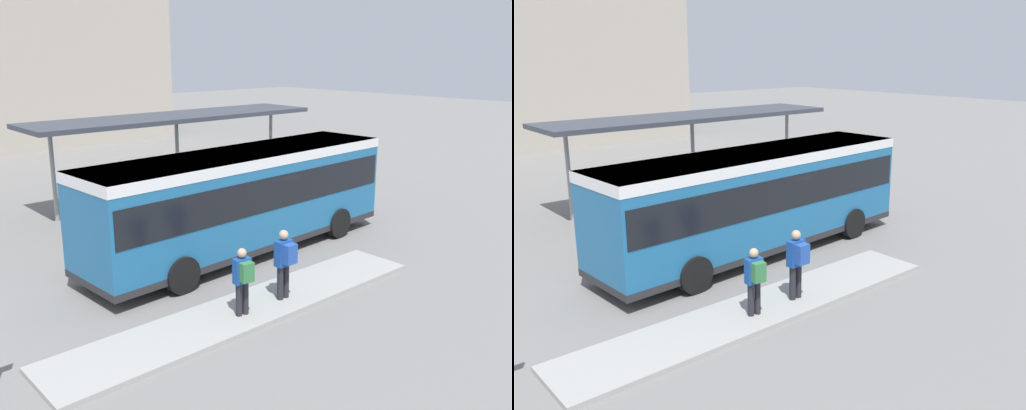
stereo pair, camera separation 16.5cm
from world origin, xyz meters
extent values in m
plane|color=slate|center=(0.00, 0.00, 0.00)|extent=(120.00, 120.00, 0.00)
cube|color=#9E9E99|center=(-2.63, -3.34, 0.06)|extent=(10.38, 1.80, 0.12)
cube|color=#1E6093|center=(0.00, 0.00, 1.77)|extent=(10.76, 3.03, 2.84)
cube|color=white|center=(0.00, 0.00, 3.04)|extent=(10.78, 3.05, 0.30)
cube|color=black|center=(0.00, 0.00, 2.11)|extent=(10.55, 3.05, 0.99)
cube|color=black|center=(5.30, 0.28, 2.11)|extent=(0.20, 2.28, 1.09)
cube|color=#28282B|center=(0.00, 0.00, 0.45)|extent=(10.77, 3.04, 0.20)
cylinder|color=black|center=(3.23, 1.36, 0.51)|extent=(1.03, 0.33, 1.02)
cylinder|color=black|center=(3.36, -1.01, 0.51)|extent=(1.03, 0.33, 1.02)
cylinder|color=black|center=(-3.36, 1.01, 0.51)|extent=(1.03, 0.33, 1.02)
cylinder|color=black|center=(-3.23, -1.36, 0.51)|extent=(1.03, 0.33, 1.02)
cylinder|color=#232328|center=(-1.77, -3.51, 0.56)|extent=(0.16, 0.16, 0.87)
cylinder|color=#232328|center=(-1.57, -3.51, 0.56)|extent=(0.16, 0.16, 0.87)
cube|color=#194799|center=(-1.67, -3.51, 1.32)|extent=(0.44, 0.24, 0.66)
cube|color=#234CA3|center=(-1.66, -3.74, 1.36)|extent=(0.33, 0.22, 0.50)
sphere|color=tan|center=(-1.67, -3.51, 1.79)|extent=(0.24, 0.24, 0.24)
cylinder|color=#232328|center=(-3.12, -3.54, 0.52)|extent=(0.15, 0.15, 0.81)
cylinder|color=#232328|center=(-2.94, -3.56, 0.52)|extent=(0.15, 0.15, 0.81)
cube|color=#194799|center=(-3.03, -3.55, 1.23)|extent=(0.43, 0.27, 0.60)
cube|color=#337542|center=(-3.06, -3.75, 1.26)|extent=(0.32, 0.23, 0.46)
sphere|color=tan|center=(-3.03, -3.55, 1.66)|extent=(0.22, 0.22, 0.22)
torus|color=black|center=(9.06, 5.43, 0.37)|extent=(0.09, 0.76, 0.76)
torus|color=black|center=(9.00, 4.39, 0.37)|extent=(0.09, 0.76, 0.76)
cylinder|color=black|center=(9.03, 4.91, 0.62)|extent=(0.08, 0.81, 0.04)
cylinder|color=black|center=(9.02, 4.72, 0.56)|extent=(0.04, 0.04, 0.37)
cube|color=black|center=(9.02, 4.72, 0.75)|extent=(0.08, 0.18, 0.04)
cylinder|color=black|center=(9.05, 5.32, 0.71)|extent=(0.48, 0.06, 0.03)
torus|color=black|center=(8.69, 5.28, 0.33)|extent=(0.06, 0.68, 0.68)
torus|color=black|center=(8.68, 6.20, 0.33)|extent=(0.06, 0.68, 0.68)
cylinder|color=silver|center=(8.69, 5.74, 0.55)|extent=(0.04, 0.71, 0.04)
cylinder|color=silver|center=(8.68, 5.90, 0.50)|extent=(0.04, 0.04, 0.33)
cube|color=black|center=(8.68, 5.90, 0.66)|extent=(0.07, 0.18, 0.04)
cylinder|color=silver|center=(8.69, 5.38, 0.63)|extent=(0.48, 0.04, 0.03)
cube|color=#383D47|center=(2.43, 7.21, 3.45)|extent=(12.76, 3.02, 0.18)
cylinder|color=gray|center=(-2.99, 7.21, 1.68)|extent=(0.16, 0.16, 3.36)
cylinder|color=gray|center=(7.85, 7.21, 1.68)|extent=(0.16, 0.16, 3.36)
cylinder|color=gray|center=(2.43, 7.21, 1.68)|extent=(0.16, 0.16, 3.36)
cylinder|color=slate|center=(1.98, 5.01, 0.28)|extent=(0.86, 0.86, 0.56)
sphere|color=#337F38|center=(1.98, 5.01, 0.94)|extent=(0.99, 0.99, 0.99)
cylinder|color=slate|center=(4.80, 4.77, 0.30)|extent=(0.69, 0.69, 0.60)
sphere|color=#286B2D|center=(4.80, 4.77, 0.89)|extent=(0.79, 0.79, 0.79)
cube|color=#B2A899|center=(2.82, 30.06, 6.67)|extent=(19.15, 14.78, 13.33)
camera|label=1|loc=(-10.92, -12.98, 6.14)|focal=40.00mm
camera|label=2|loc=(-10.80, -13.09, 6.14)|focal=40.00mm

